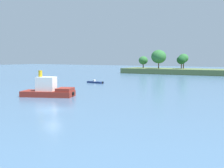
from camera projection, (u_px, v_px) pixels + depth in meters
ground_plane at (53, 110)px, 46.46m from camera, size 400.00×400.00×0.00m
small_motorboat at (95, 82)px, 93.16m from camera, size 5.58×2.21×0.95m
tugboat at (49, 90)px, 62.14m from camera, size 10.39×7.32×4.86m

